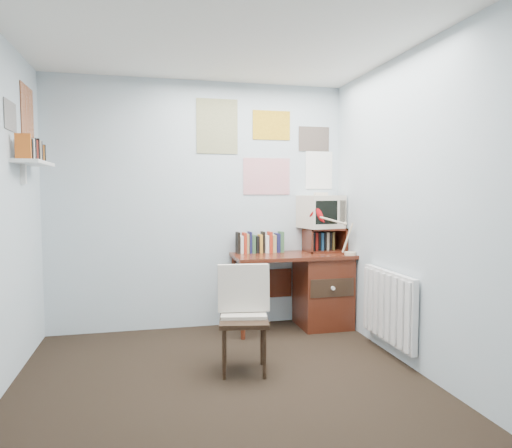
{
  "coord_description": "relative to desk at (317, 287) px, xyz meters",
  "views": [
    {
      "loc": [
        -0.51,
        -2.89,
        1.39
      ],
      "look_at": [
        0.42,
        1.04,
        1.1
      ],
      "focal_mm": 32.0,
      "sensor_mm": 36.0,
      "label": 1
    }
  ],
  "objects": [
    {
      "name": "book_row",
      "position": [
        -0.51,
        0.18,
        0.46
      ],
      "size": [
        0.6,
        0.14,
        0.22
      ],
      "primitive_type": "cube",
      "color": "#532113",
      "rests_on": "desk"
    },
    {
      "name": "back_wall",
      "position": [
        -1.17,
        0.27,
        0.84
      ],
      "size": [
        3.0,
        0.02,
        2.5
      ],
      "primitive_type": "cube",
      "color": "silver",
      "rests_on": "ground"
    },
    {
      "name": "desk_chair",
      "position": [
        -0.98,
        -1.01,
        -0.01
      ],
      "size": [
        0.47,
        0.45,
        0.79
      ],
      "primitive_type": "cube",
      "rotation": [
        0.0,
        0.0,
        -0.18
      ],
      "color": "black",
      "rests_on": "ground"
    },
    {
      "name": "radiator",
      "position": [
        0.29,
        -0.93,
        0.01
      ],
      "size": [
        0.09,
        0.8,
        0.6
      ],
      "primitive_type": "cube",
      "color": "white",
      "rests_on": "right_wall"
    },
    {
      "name": "wall_shelf",
      "position": [
        -2.57,
        -0.38,
        1.21
      ],
      "size": [
        0.2,
        0.62,
        0.24
      ],
      "primitive_type": "cube",
      "color": "white",
      "rests_on": "left_wall"
    },
    {
      "name": "ceiling",
      "position": [
        -1.17,
        -1.48,
        2.09
      ],
      "size": [
        3.0,
        3.5,
        0.02
      ],
      "primitive_type": "cube",
      "color": "white",
      "rests_on": "back_wall"
    },
    {
      "name": "desk_lamp",
      "position": [
        0.27,
        -0.2,
        0.56
      ],
      "size": [
        0.34,
        0.31,
        0.41
      ],
      "primitive_type": "cube",
      "rotation": [
        0.0,
        0.0,
        0.23
      ],
      "color": "red",
      "rests_on": "desk"
    },
    {
      "name": "right_wall",
      "position": [
        0.33,
        -1.48,
        0.84
      ],
      "size": [
        0.02,
        3.5,
        2.5
      ],
      "primitive_type": "cube",
      "color": "silver",
      "rests_on": "ground"
    },
    {
      "name": "desk",
      "position": [
        0.0,
        0.0,
        0.0
      ],
      "size": [
        1.2,
        0.55,
        0.76
      ],
      "color": "#532113",
      "rests_on": "ground"
    },
    {
      "name": "ground",
      "position": [
        -1.17,
        -1.48,
        -0.41
      ],
      "size": [
        3.5,
        3.5,
        0.0
      ],
      "primitive_type": "plane",
      "color": "black",
      "rests_on": "ground"
    },
    {
      "name": "posters_back",
      "position": [
        -0.47,
        0.26,
        1.44
      ],
      "size": [
        1.2,
        0.01,
        0.9
      ],
      "primitive_type": "cube",
      "color": "white",
      "rests_on": "back_wall"
    },
    {
      "name": "crt_tv",
      "position": [
        0.08,
        0.13,
        0.79
      ],
      "size": [
        0.46,
        0.43,
        0.37
      ],
      "primitive_type": "cube",
      "rotation": [
        0.0,
        0.0,
        0.2
      ],
      "color": "beige",
      "rests_on": "tv_riser"
    },
    {
      "name": "posters_left",
      "position": [
        -2.67,
        -0.38,
        1.59
      ],
      "size": [
        0.01,
        0.7,
        0.6
      ],
      "primitive_type": "cube",
      "color": "white",
      "rests_on": "left_wall"
    },
    {
      "name": "tv_riser",
      "position": [
        0.12,
        0.11,
        0.48
      ],
      "size": [
        0.4,
        0.3,
        0.25
      ],
      "primitive_type": "cube",
      "color": "#532113",
      "rests_on": "desk"
    }
  ]
}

